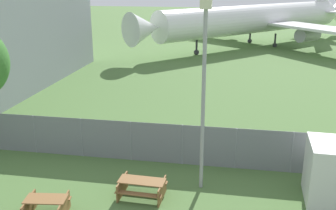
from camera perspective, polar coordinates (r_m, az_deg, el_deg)
perimeter_fence at (r=18.98m, az=2.06°, el=-5.78°), size 56.07×0.07×2.03m
airplane at (r=54.07m, az=12.93°, el=12.07°), size 29.36×30.99×10.80m
picnic_bench_near_cabin at (r=16.54m, az=-3.81°, el=-11.69°), size 1.95×1.46×0.76m
picnic_bench_open_grass at (r=16.00m, az=-17.24°, el=-13.71°), size 1.72×1.59×0.76m
light_mast at (r=15.69m, az=5.23°, el=3.75°), size 0.44×0.44×7.90m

